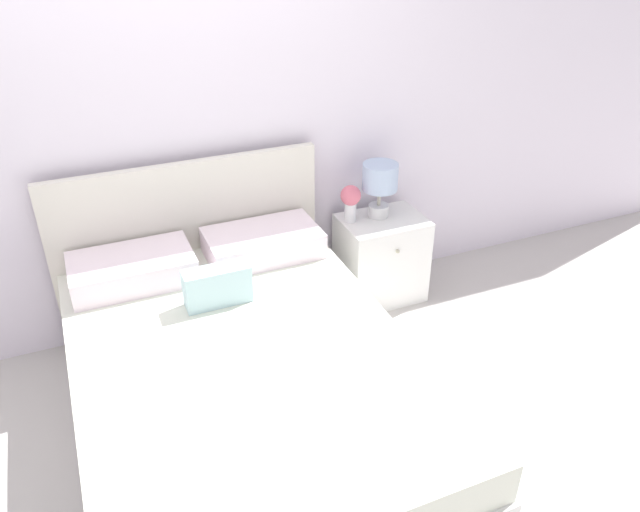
{
  "coord_description": "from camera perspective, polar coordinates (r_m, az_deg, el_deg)",
  "views": [
    {
      "loc": [
        -0.52,
        -3.06,
        2.19
      ],
      "look_at": [
        0.55,
        -0.55,
        0.59
      ],
      "focal_mm": 35.0,
      "sensor_mm": 36.0,
      "label": 1
    }
  ],
  "objects": [
    {
      "name": "ground_plane",
      "position": [
        3.8,
        -11.0,
        -5.57
      ],
      "size": [
        12.0,
        12.0,
        0.0
      ],
      "primitive_type": "plane",
      "color": "#BCB7B2"
    },
    {
      "name": "flower_vase",
      "position": [
        3.58,
        2.84,
        5.18
      ],
      "size": [
        0.12,
        0.12,
        0.22
      ],
      "color": "white",
      "rests_on": "nightstand"
    },
    {
      "name": "nightstand",
      "position": [
        3.81,
        5.58,
        -0.21
      ],
      "size": [
        0.49,
        0.38,
        0.53
      ],
      "color": "white",
      "rests_on": "ground_plane"
    },
    {
      "name": "table_lamp",
      "position": [
        3.62,
        5.5,
        6.79
      ],
      "size": [
        0.21,
        0.21,
        0.33
      ],
      "color": "white",
      "rests_on": "nightstand"
    },
    {
      "name": "wall_back",
      "position": [
        3.29,
        -13.53,
        13.82
      ],
      "size": [
        8.0,
        0.06,
        2.6
      ],
      "color": "white",
      "rests_on": "ground_plane"
    },
    {
      "name": "bed",
      "position": [
        2.92,
        -7.23,
        -11.07
      ],
      "size": [
        1.46,
        1.99,
        0.99
      ],
      "color": "white",
      "rests_on": "ground_plane"
    }
  ]
}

